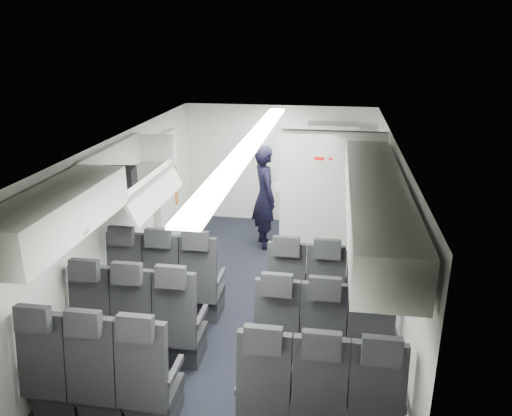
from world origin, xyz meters
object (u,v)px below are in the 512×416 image
(galley_unit, at_px, (330,178))
(seat_row_front, at_px, (244,292))
(carry_on_bag, at_px, (118,178))
(seat_row_rear, at_px, (207,392))
(flight_attendant, at_px, (265,197))
(boarding_door, at_px, (167,190))
(seat_row_mid, at_px, (228,334))

(galley_unit, bearing_deg, seat_row_front, -106.28)
(carry_on_bag, bearing_deg, seat_row_rear, -58.54)
(seat_row_rear, distance_m, galley_unit, 5.17)
(seat_row_rear, bearing_deg, flight_attendant, 91.04)
(seat_row_rear, bearing_deg, boarding_door, 112.87)
(seat_row_rear, bearing_deg, carry_on_bag, 130.07)
(seat_row_mid, bearing_deg, seat_row_rear, -90.00)
(seat_row_mid, relative_size, boarding_door, 1.79)
(galley_unit, xyz_separation_m, boarding_door, (-2.59, -1.17, 0.00))
(seat_row_front, xyz_separation_m, seat_row_rear, (0.00, -1.80, 0.00))
(galley_unit, bearing_deg, seat_row_rear, -100.65)
(seat_row_front, height_order, carry_on_bag, carry_on_bag)
(seat_row_rear, height_order, galley_unit, galley_unit)
(boarding_door, distance_m, flight_attendant, 1.59)
(seat_row_mid, height_order, carry_on_bag, carry_on_bag)
(galley_unit, height_order, carry_on_bag, carry_on_bag)
(seat_row_mid, distance_m, carry_on_bag, 2.15)
(galley_unit, distance_m, carry_on_bag, 4.20)
(seat_row_rear, height_order, flight_attendant, flight_attendant)
(seat_row_front, distance_m, galley_unit, 3.43)
(seat_row_mid, xyz_separation_m, carry_on_bag, (-1.42, 0.79, 1.40))
(seat_row_front, distance_m, boarding_door, 2.71)
(seat_row_front, bearing_deg, carry_on_bag, -175.73)
(boarding_door, height_order, flight_attendant, boarding_door)
(seat_row_mid, relative_size, flight_attendant, 1.97)
(seat_row_mid, xyz_separation_m, boarding_door, (-1.64, 2.99, 0.55))
(galley_unit, xyz_separation_m, carry_on_bag, (-2.37, -3.36, 0.85))
(boarding_door, xyz_separation_m, flight_attendant, (1.56, 0.25, -0.11))
(seat_row_front, distance_m, seat_row_rear, 1.80)
(seat_row_mid, distance_m, galley_unit, 4.30)
(seat_row_front, height_order, seat_row_mid, same)
(seat_row_mid, bearing_deg, galley_unit, 77.12)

